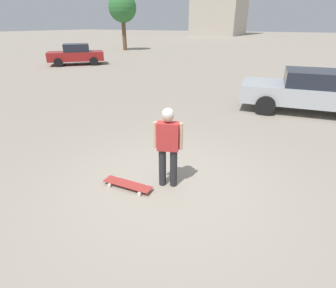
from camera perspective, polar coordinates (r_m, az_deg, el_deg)
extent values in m
plane|color=gray|center=(5.24, 0.00, -8.80)|extent=(220.00, 220.00, 0.00)
cylinder|color=#262628|center=(5.05, -1.22, -5.06)|extent=(0.14, 0.14, 0.77)
cylinder|color=#262628|center=(5.02, 1.22, -5.23)|extent=(0.14, 0.14, 0.77)
cube|color=#B22D2D|center=(4.74, 0.00, 1.67)|extent=(0.44, 0.33, 0.53)
cylinder|color=tan|center=(4.77, -2.78, 1.96)|extent=(0.07, 0.07, 0.50)
cylinder|color=tan|center=(4.72, 2.81, 1.67)|extent=(0.07, 0.07, 0.50)
sphere|color=tan|center=(4.61, 0.00, 6.13)|extent=(0.21, 0.21, 0.21)
sphere|color=silver|center=(4.59, 0.00, 6.56)|extent=(0.22, 0.22, 0.22)
cube|color=#A5332D|center=(5.16, -8.80, -8.60)|extent=(1.01, 0.30, 0.01)
cylinder|color=silver|center=(5.27, -12.67, -8.75)|extent=(0.08, 0.03, 0.07)
cylinder|color=silver|center=(5.45, -10.99, -7.39)|extent=(0.08, 0.03, 0.07)
cylinder|color=silver|center=(4.94, -6.29, -10.75)|extent=(0.08, 0.03, 0.07)
cylinder|color=silver|center=(5.13, -4.75, -9.21)|extent=(0.08, 0.03, 0.07)
cube|color=#ADB2B7|center=(10.62, 28.72, 9.49)|extent=(4.93, 2.52, 0.61)
cube|color=#1E232D|center=(10.53, 29.99, 12.30)|extent=(2.34, 1.95, 0.51)
cylinder|color=black|center=(9.68, 20.42, 7.85)|extent=(0.69, 0.30, 0.67)
cylinder|color=black|center=(11.46, 20.65, 10.28)|extent=(0.69, 0.30, 0.67)
cube|color=maroon|center=(22.23, -19.41, 17.61)|extent=(4.08, 4.11, 0.65)
cube|color=#1E232D|center=(22.17, -19.36, 19.18)|extent=(2.40, 2.40, 0.55)
cylinder|color=black|center=(21.47, -22.77, 16.03)|extent=(0.58, 0.58, 0.62)
cylinder|color=black|center=(23.20, -22.45, 16.60)|extent=(0.58, 0.58, 0.62)
cylinder|color=black|center=(21.39, -15.84, 16.94)|extent=(0.58, 0.58, 0.62)
cylinder|color=black|center=(23.13, -16.03, 17.44)|extent=(0.58, 0.58, 0.62)
cylinder|color=brown|center=(33.53, -9.52, 22.43)|extent=(0.47, 0.47, 3.43)
sphere|color=#2D6B33|center=(33.55, -9.89, 27.22)|extent=(3.12, 3.12, 3.12)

